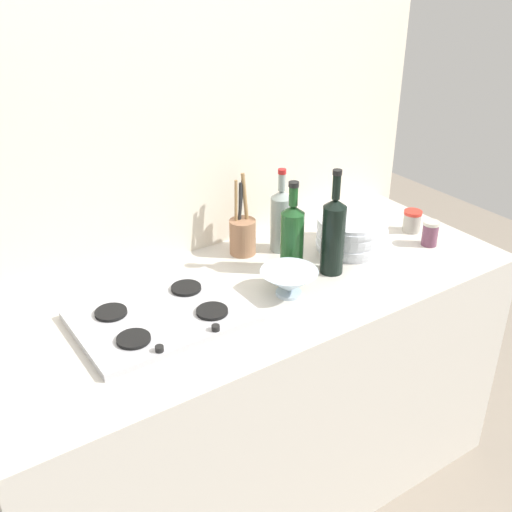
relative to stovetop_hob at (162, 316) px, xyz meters
The scene contains 12 objects.
ground_plane 0.97m from the stovetop_hob, ahead, with size 6.00×6.00×0.00m, color gray.
counter_block 0.57m from the stovetop_hob, ahead, with size 1.80×0.70×0.90m, color beige.
backsplash_panel 0.54m from the stovetop_hob, 48.34° to the left, with size 1.90×0.06×2.24m, color beige.
stovetop_hob is the anchor object (origin of this frame).
plate_stack 0.78m from the stovetop_hob, ahead, with size 0.26×0.26×0.12m.
wine_bottle_leftmost 0.60m from the stovetop_hob, 17.36° to the left, with size 0.08×0.08×0.31m.
wine_bottle_mid_left 0.52m from the stovetop_hob, ahead, with size 0.08×0.08×0.32m.
wine_bottle_mid_right 0.62m from the stovetop_hob, ahead, with size 0.08×0.08×0.36m.
mixing_bowl 0.41m from the stovetop_hob, 13.01° to the right, with size 0.18×0.18×0.08m.
utensil_crock 0.50m from the stovetop_hob, 27.94° to the left, with size 0.09×0.09×0.29m.
condiment_jar_front 1.04m from the stovetop_hob, ahead, with size 0.06×0.06×0.09m.
condiment_jar_rear 1.07m from the stovetop_hob, ahead, with size 0.07×0.07×0.08m.
Camera 1 is at (-0.96, -1.42, 1.92)m, focal length 43.19 mm.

